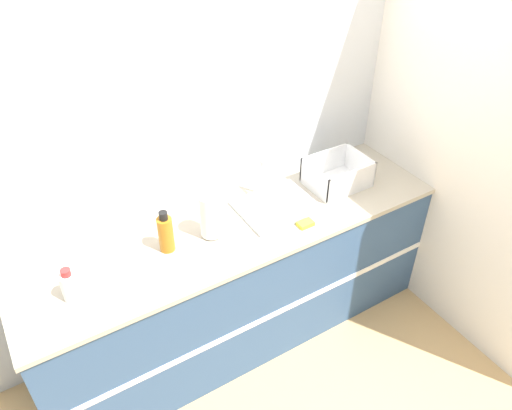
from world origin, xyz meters
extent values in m
plane|color=tan|center=(0.00, 0.00, 0.00)|extent=(12.00, 12.00, 0.00)
cube|color=silver|center=(0.00, 0.68, 1.30)|extent=(4.85, 0.06, 2.60)
cube|color=silver|center=(1.26, 0.32, 1.30)|extent=(0.06, 2.65, 2.60)
cube|color=#33517A|center=(0.00, 0.32, 0.43)|extent=(2.45, 0.65, 0.86)
cube|color=white|center=(0.00, 0.00, 0.43)|extent=(2.45, 0.01, 0.04)
cube|color=#B2A893|center=(0.00, 0.32, 0.87)|extent=(2.48, 0.67, 0.03)
cube|color=silver|center=(0.28, 0.34, 0.90)|extent=(0.44, 0.37, 0.02)
cylinder|color=silver|center=(0.28, 0.51, 1.02)|extent=(0.02, 0.02, 0.22)
cylinder|color=silver|center=(0.28, 0.44, 1.13)|extent=(0.02, 0.13, 0.02)
cylinder|color=#4C4C51|center=(-0.15, 0.32, 0.89)|extent=(0.08, 0.08, 0.01)
cylinder|color=white|center=(-0.15, 0.32, 1.02)|extent=(0.11, 0.11, 0.25)
cube|color=white|center=(0.74, 0.35, 0.89)|extent=(0.36, 0.28, 0.01)
cube|color=white|center=(0.74, 0.22, 0.98)|extent=(0.36, 0.01, 0.16)
cube|color=white|center=(0.74, 0.49, 0.98)|extent=(0.36, 0.01, 0.16)
cube|color=white|center=(0.56, 0.35, 0.98)|extent=(0.01, 0.28, 0.16)
cube|color=white|center=(0.91, 0.35, 0.98)|extent=(0.01, 0.28, 0.16)
cylinder|color=white|center=(-0.92, 0.26, 0.96)|extent=(0.08, 0.08, 0.15)
cylinder|color=red|center=(-0.92, 0.26, 1.05)|extent=(0.05, 0.05, 0.03)
cylinder|color=#B26B19|center=(-0.40, 0.34, 0.99)|extent=(0.08, 0.08, 0.20)
cylinder|color=black|center=(-0.40, 0.34, 1.11)|extent=(0.04, 0.04, 0.04)
cube|color=yellow|center=(0.33, 0.12, 0.90)|extent=(0.09, 0.06, 0.02)
camera|label=1|loc=(-1.03, -1.58, 2.66)|focal=35.00mm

